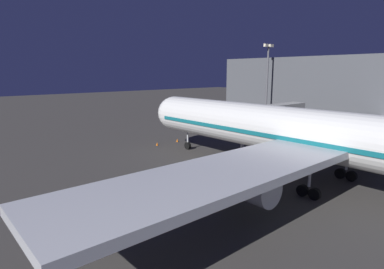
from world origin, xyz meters
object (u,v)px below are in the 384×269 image
at_px(airliner_at_gate, 333,139).
at_px(jet_bridge, 263,114).
at_px(apron_floodlight_mast, 267,81).
at_px(traffic_cone_nose_starboard, 157,144).
at_px(traffic_cone_nose_port, 177,140).

distance_m(airliner_at_gate, jet_bridge, 19.40).
xyz_separation_m(apron_floodlight_mast, traffic_cone_nose_starboard, (27.70, -2.04, -10.25)).
bearing_deg(jet_bridge, traffic_cone_nose_starboard, -45.53).
bearing_deg(apron_floodlight_mast, jet_bridge, 34.69).
xyz_separation_m(jet_bridge, apron_floodlight_mast, (-15.30, -10.59, 4.92)).
relative_size(traffic_cone_nose_port, traffic_cone_nose_starboard, 1.00).
distance_m(airliner_at_gate, apron_floodlight_mast, 37.55).
relative_size(apron_floodlight_mast, traffic_cone_nose_port, 33.04).
xyz_separation_m(airliner_at_gate, apron_floodlight_mast, (-25.50, -27.09, 5.07)).
relative_size(airliner_at_gate, traffic_cone_nose_starboard, 110.42).
bearing_deg(traffic_cone_nose_port, apron_floodlight_mast, 174.99).
distance_m(airliner_at_gate, traffic_cone_nose_port, 29.67).
height_order(airliner_at_gate, traffic_cone_nose_port, airliner_at_gate).
height_order(jet_bridge, traffic_cone_nose_starboard, jet_bridge).
xyz_separation_m(airliner_at_gate, traffic_cone_nose_port, (-2.20, -29.13, -5.18)).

